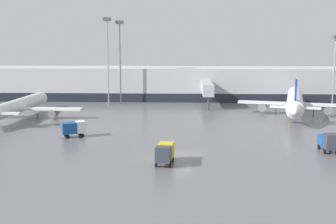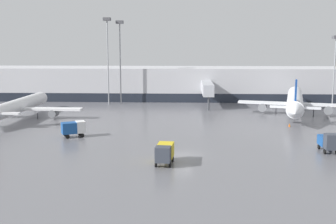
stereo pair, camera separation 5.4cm
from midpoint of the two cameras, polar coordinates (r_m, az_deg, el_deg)
ground_plane at (r=60.11m, az=2.13°, el=-5.79°), size 320.00×320.00×0.00m
terminal_building at (r=120.50m, az=2.24°, el=3.93°), size 160.00×29.91×9.00m
parked_jet_1 at (r=96.57m, az=16.79°, el=1.43°), size 24.47×37.31×8.89m
parked_jet_2 at (r=94.22m, az=-19.69°, el=0.74°), size 27.33×33.64×9.31m
service_truck_0 at (r=65.53m, az=20.90°, el=-3.74°), size 2.00×4.59×2.89m
service_truck_1 at (r=55.01m, az=-0.48°, el=-5.46°), size 2.40×4.52×2.67m
service_truck_2 at (r=72.57m, az=-12.71°, el=-2.10°), size 4.27×3.35×2.65m
traffic_cone_0 at (r=83.42m, az=16.11°, el=-1.69°), size 0.37×0.37×0.60m
apron_light_mast_0 at (r=114.25m, az=21.72°, el=7.76°), size 1.80×1.80×17.62m
apron_light_mast_1 at (r=109.93m, az=-8.25°, el=9.89°), size 1.80×1.80×22.17m
apron_light_mast_2 at (r=110.80m, az=-6.56°, el=9.68°), size 1.80×1.80×21.49m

